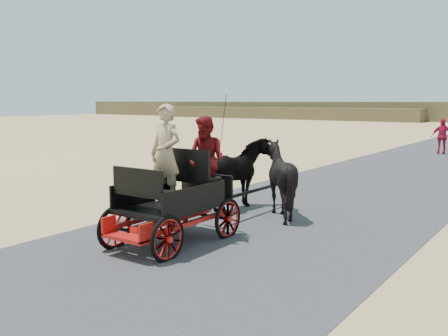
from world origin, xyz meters
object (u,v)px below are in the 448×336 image
Objects in this scene: horse_right at (280,179)px; pedestrian at (443,136)px; horse_left at (239,174)px; carriage at (173,223)px.

pedestrian is (0.04, 16.03, 0.01)m from horse_right.
horse_left is 1.16× the size of pedestrian.
pedestrian is at bearing -94.07° from horse_left.
horse_left is 16.07m from pedestrian.
horse_left is (-0.55, 3.00, 0.49)m from carriage.
horse_right is 0.98× the size of pedestrian.
carriage is 1.41× the size of horse_right.
horse_left is 1.10m from horse_right.
horse_right reaches higher than carriage.
carriage is 1.20× the size of horse_left.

